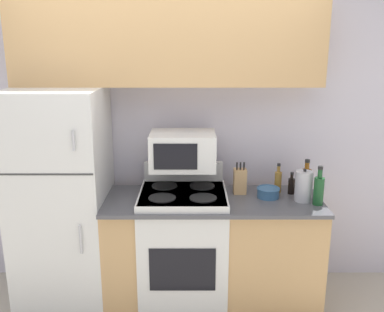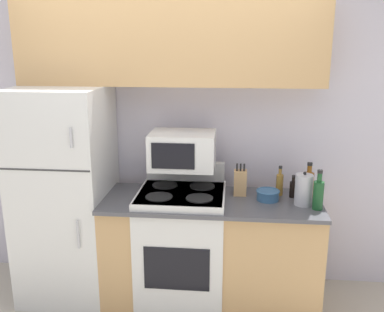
{
  "view_description": "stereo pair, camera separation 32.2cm",
  "coord_description": "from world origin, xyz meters",
  "px_view_note": "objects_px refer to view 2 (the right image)",
  "views": [
    {
      "loc": [
        0.19,
        -2.84,
        2.08
      ],
      "look_at": [
        0.2,
        0.28,
        1.24
      ],
      "focal_mm": 40.0,
      "sensor_mm": 36.0,
      "label": 1
    },
    {
      "loc": [
        0.51,
        -2.82,
        2.08
      ],
      "look_at": [
        0.2,
        0.28,
        1.24
      ],
      "focal_mm": 40.0,
      "sensor_mm": 36.0,
      "label": 2
    }
  ],
  "objects_px": {
    "bottle_whiskey": "(308,183)",
    "bottle_soy_sauce": "(293,189)",
    "stove": "(182,245)",
    "kettle": "(304,190)",
    "bottle_vinegar": "(280,184)",
    "bowl": "(268,195)",
    "knife_block": "(240,182)",
    "bottle_wine_green": "(318,194)",
    "refrigerator": "(66,194)",
    "microwave": "(183,150)"
  },
  "relations": [
    {
      "from": "bottle_whiskey",
      "to": "bottle_soy_sauce",
      "type": "distance_m",
      "value": 0.13
    },
    {
      "from": "bottle_whiskey",
      "to": "bottle_soy_sauce",
      "type": "height_order",
      "value": "bottle_whiskey"
    },
    {
      "from": "stove",
      "to": "kettle",
      "type": "xyz_separation_m",
      "value": [
        0.92,
        -0.04,
        0.52
      ]
    },
    {
      "from": "stove",
      "to": "kettle",
      "type": "distance_m",
      "value": 1.06
    },
    {
      "from": "kettle",
      "to": "bottle_vinegar",
      "type": "bearing_deg",
      "value": 128.21
    },
    {
      "from": "bottle_vinegar",
      "to": "bottle_soy_sauce",
      "type": "xyz_separation_m",
      "value": [
        0.1,
        -0.04,
        -0.02
      ]
    },
    {
      "from": "bowl",
      "to": "kettle",
      "type": "distance_m",
      "value": 0.28
    },
    {
      "from": "knife_block",
      "to": "bowl",
      "type": "distance_m",
      "value": 0.24
    },
    {
      "from": "bowl",
      "to": "bottle_wine_green",
      "type": "relative_size",
      "value": 0.61
    },
    {
      "from": "refrigerator",
      "to": "kettle",
      "type": "relative_size",
      "value": 6.74
    },
    {
      "from": "stove",
      "to": "bottle_vinegar",
      "type": "xyz_separation_m",
      "value": [
        0.77,
        0.15,
        0.5
      ]
    },
    {
      "from": "refrigerator",
      "to": "bowl",
      "type": "xyz_separation_m",
      "value": [
        1.63,
        -0.03,
        0.06
      ]
    },
    {
      "from": "knife_block",
      "to": "bottle_soy_sauce",
      "type": "bearing_deg",
      "value": -2.11
    },
    {
      "from": "bowl",
      "to": "bottle_soy_sauce",
      "type": "distance_m",
      "value": 0.22
    },
    {
      "from": "bottle_vinegar",
      "to": "bottle_whiskey",
      "type": "relative_size",
      "value": 0.86
    },
    {
      "from": "microwave",
      "to": "stove",
      "type": "bearing_deg",
      "value": -88.87
    },
    {
      "from": "bottle_vinegar",
      "to": "bottle_whiskey",
      "type": "distance_m",
      "value": 0.22
    },
    {
      "from": "microwave",
      "to": "bottle_wine_green",
      "type": "distance_m",
      "value": 1.07
    },
    {
      "from": "bottle_whiskey",
      "to": "bottle_vinegar",
      "type": "bearing_deg",
      "value": 174.41
    },
    {
      "from": "stove",
      "to": "knife_block",
      "type": "distance_m",
      "value": 0.69
    },
    {
      "from": "stove",
      "to": "microwave",
      "type": "xyz_separation_m",
      "value": [
        -0.0,
        0.11,
        0.77
      ]
    },
    {
      "from": "stove",
      "to": "bottle_vinegar",
      "type": "height_order",
      "value": "bottle_vinegar"
    },
    {
      "from": "bottle_vinegar",
      "to": "kettle",
      "type": "bearing_deg",
      "value": -51.79
    },
    {
      "from": "microwave",
      "to": "bowl",
      "type": "relative_size",
      "value": 2.79
    },
    {
      "from": "bottle_soy_sauce",
      "to": "bottle_whiskey",
      "type": "bearing_deg",
      "value": 9.4
    },
    {
      "from": "microwave",
      "to": "kettle",
      "type": "distance_m",
      "value": 0.97
    },
    {
      "from": "microwave",
      "to": "bottle_whiskey",
      "type": "relative_size",
      "value": 1.82
    },
    {
      "from": "bowl",
      "to": "kettle",
      "type": "relative_size",
      "value": 0.7
    },
    {
      "from": "stove",
      "to": "kettle",
      "type": "bearing_deg",
      "value": -2.76
    },
    {
      "from": "microwave",
      "to": "bottle_soy_sauce",
      "type": "xyz_separation_m",
      "value": [
        0.87,
        0.0,
        -0.29
      ]
    },
    {
      "from": "refrigerator",
      "to": "bottle_whiskey",
      "type": "height_order",
      "value": "refrigerator"
    },
    {
      "from": "microwave",
      "to": "bottle_whiskey",
      "type": "bearing_deg",
      "value": 1.21
    },
    {
      "from": "bottle_whiskey",
      "to": "bottle_soy_sauce",
      "type": "xyz_separation_m",
      "value": [
        -0.12,
        -0.02,
        -0.04
      ]
    },
    {
      "from": "bowl",
      "to": "bottle_wine_green",
      "type": "xyz_separation_m",
      "value": [
        0.35,
        -0.15,
        0.08
      ]
    },
    {
      "from": "microwave",
      "to": "bottle_wine_green",
      "type": "relative_size",
      "value": 1.69
    },
    {
      "from": "refrigerator",
      "to": "bottle_soy_sauce",
      "type": "xyz_separation_m",
      "value": [
        1.83,
        0.05,
        0.09
      ]
    },
    {
      "from": "refrigerator",
      "to": "knife_block",
      "type": "distance_m",
      "value": 1.42
    },
    {
      "from": "refrigerator",
      "to": "bottle_vinegar",
      "type": "relative_size",
      "value": 7.27
    },
    {
      "from": "microwave",
      "to": "bottle_whiskey",
      "type": "height_order",
      "value": "microwave"
    },
    {
      "from": "bottle_whiskey",
      "to": "bottle_wine_green",
      "type": "bearing_deg",
      "value": -83.67
    },
    {
      "from": "bottle_wine_green",
      "to": "kettle",
      "type": "relative_size",
      "value": 1.16
    },
    {
      "from": "microwave",
      "to": "bottle_vinegar",
      "type": "bearing_deg",
      "value": 3.16
    },
    {
      "from": "refrigerator",
      "to": "bottle_wine_green",
      "type": "bearing_deg",
      "value": -5.24
    },
    {
      "from": "bottle_wine_green",
      "to": "bottle_whiskey",
      "type": "bearing_deg",
      "value": 96.33
    },
    {
      "from": "stove",
      "to": "microwave",
      "type": "distance_m",
      "value": 0.77
    },
    {
      "from": "bottle_vinegar",
      "to": "bottle_soy_sauce",
      "type": "relative_size",
      "value": 1.33
    },
    {
      "from": "bottle_vinegar",
      "to": "kettle",
      "type": "relative_size",
      "value": 0.93
    },
    {
      "from": "bottle_wine_green",
      "to": "bottle_soy_sauce",
      "type": "height_order",
      "value": "bottle_wine_green"
    },
    {
      "from": "stove",
      "to": "bottle_soy_sauce",
      "type": "distance_m",
      "value": 1.0
    },
    {
      "from": "bottle_wine_green",
      "to": "bottle_soy_sauce",
      "type": "relative_size",
      "value": 1.67
    }
  ]
}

